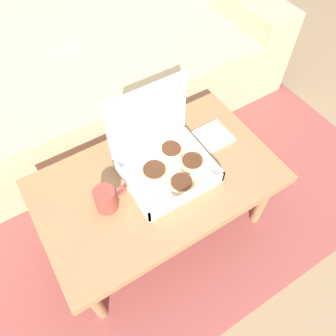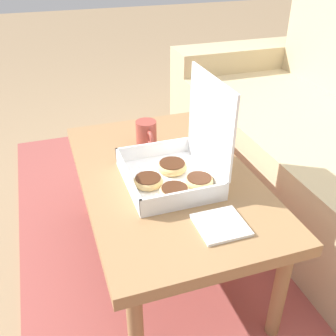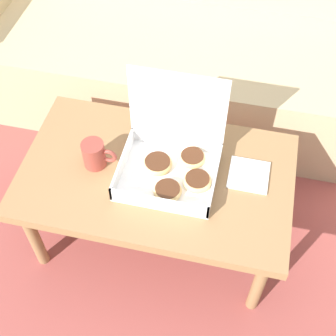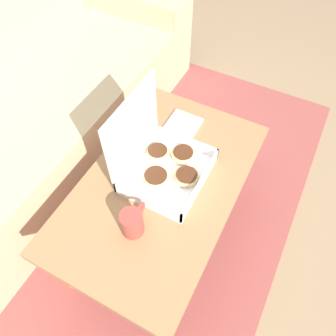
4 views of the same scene
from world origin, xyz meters
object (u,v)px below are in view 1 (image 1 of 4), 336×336
couch (75,74)px  coffee_table (158,185)px  pastry_box (167,159)px  coffee_mug (107,199)px

couch → coffee_table: 0.90m
couch → pastry_box: size_ratio=6.86×
couch → pastry_box: 0.89m
couch → coffee_mug: 0.95m
coffee_table → coffee_mug: (-0.21, -0.01, 0.10)m
coffee_table → pastry_box: size_ratio=2.77×
coffee_table → coffee_mug: bearing=-178.1°
pastry_box → coffee_mug: bearing=-173.4°
couch → coffee_table: size_ratio=2.48×
couch → pastry_box: couch is taller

